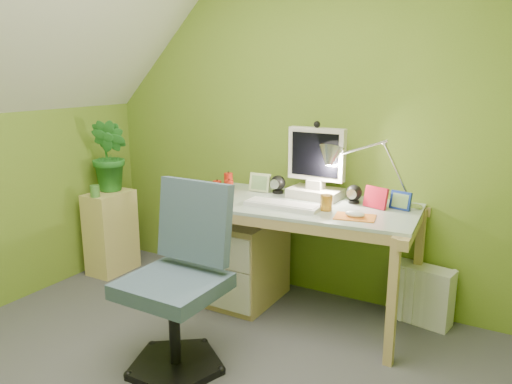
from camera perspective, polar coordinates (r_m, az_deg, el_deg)
The scene contains 19 objects.
wall_back at distance 3.50m, azimuth 4.93°, elevation 7.60°, with size 3.20×0.01×2.40m, color olive.
desk at distance 3.28m, azimuth 5.37°, elevation -7.69°, with size 1.41×0.70×0.75m, color tan, non-canonical shape.
monitor at distance 3.26m, azimuth 6.94°, elevation 3.93°, with size 0.39×0.23×0.53m, color silver, non-canonical shape.
speaker_left at distance 3.40m, azimuth 2.52°, elevation 0.89°, with size 0.10×0.10×0.12m, color black, non-canonical shape.
speaker_right at distance 3.19m, azimuth 11.15°, elevation -0.24°, with size 0.10×0.10×0.12m, color black, non-canonical shape.
keyboard at distance 3.07m, azimuth 3.09°, elevation -1.49°, with size 0.47×0.15×0.02m, color silver.
mousepad at distance 2.90m, azimuth 11.23°, elevation -2.82°, with size 0.23×0.16×0.01m, color orange.
mouse at distance 2.90m, azimuth 11.25°, elevation -2.50°, with size 0.11×0.07×0.04m, color silver.
amber_tumbler at distance 3.01m, azimuth 8.04°, elevation -1.21°, with size 0.07×0.07×0.09m, color #8A5E14.
candle_cluster at distance 3.43m, azimuth -3.54°, elevation 1.03°, with size 0.17×0.15×0.13m, color #B01F0F, non-canonical shape.
photo_frame_red at distance 3.11m, azimuth 13.53°, elevation -0.61°, with size 0.15×0.02×0.13m, color #B51329.
photo_frame_blue at distance 3.12m, azimuth 16.19°, elevation -0.93°, with size 0.13×0.02×0.11m, color navy.
photo_frame_green at distance 3.44m, azimuth 0.44°, elevation 1.09°, with size 0.15×0.02×0.13m, color #BBD290.
desk_lamp at distance 3.11m, azimuth 14.61°, elevation 3.76°, with size 0.56×0.24×0.60m, color silver, non-canonical shape.
side_ledge at distance 4.12m, azimuth -16.22°, elevation -4.44°, with size 0.24×0.37×0.65m, color #D8C072.
potted_plant at distance 4.02m, azimuth -16.29°, elevation 4.01°, with size 0.31×0.25×0.56m, color #267327.
green_cup at distance 3.91m, azimuth -17.94°, elevation 0.10°, with size 0.07×0.07×0.09m, color #4B8939.
task_chair at distance 2.66m, azimuth -9.52°, elevation -10.15°, with size 0.55×0.55×1.00m, color #3A4E5F, non-canonical shape.
radiator at distance 3.40m, azimuth 18.43°, elevation -11.05°, with size 0.37×0.15×0.37m, color silver.
Camera 1 is at (1.46, -1.56, 1.57)m, focal length 35.00 mm.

